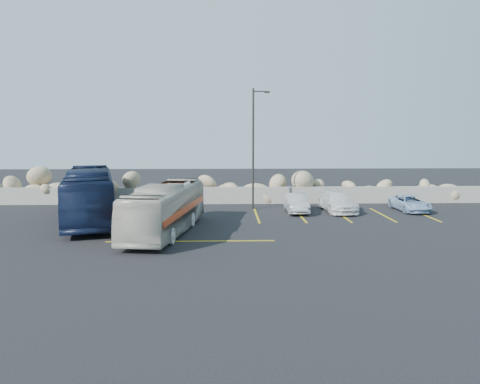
{
  "coord_description": "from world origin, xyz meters",
  "views": [
    {
      "loc": [
        0.7,
        -21.56,
        5.13
      ],
      "look_at": [
        1.46,
        4.0,
        1.87
      ],
      "focal_mm": 35.0,
      "sensor_mm": 36.0,
      "label": 1
    }
  ],
  "objects_px": {
    "vintage_bus": "(166,209)",
    "car_b": "(296,203)",
    "tour_coach": "(89,195)",
    "car_d": "(410,203)",
    "lamppost": "(254,145)",
    "car_c": "(338,202)"
  },
  "relations": [
    {
      "from": "car_c",
      "to": "car_d",
      "type": "relative_size",
      "value": 1.19
    },
    {
      "from": "lamppost",
      "to": "car_c",
      "type": "bearing_deg",
      "value": -11.09
    },
    {
      "from": "lamppost",
      "to": "vintage_bus",
      "type": "bearing_deg",
      "value": -123.86
    },
    {
      "from": "tour_coach",
      "to": "car_c",
      "type": "xyz_separation_m",
      "value": [
        15.25,
        2.8,
        -0.88
      ]
    },
    {
      "from": "vintage_bus",
      "to": "car_d",
      "type": "bearing_deg",
      "value": 31.36
    },
    {
      "from": "car_b",
      "to": "car_c",
      "type": "bearing_deg",
      "value": 5.95
    },
    {
      "from": "car_b",
      "to": "car_c",
      "type": "distance_m",
      "value": 2.77
    },
    {
      "from": "car_b",
      "to": "lamppost",
      "type": "bearing_deg",
      "value": 153.75
    },
    {
      "from": "car_d",
      "to": "tour_coach",
      "type": "bearing_deg",
      "value": -174.56
    },
    {
      "from": "vintage_bus",
      "to": "car_b",
      "type": "distance_m",
      "value": 9.74
    },
    {
      "from": "vintage_bus",
      "to": "tour_coach",
      "type": "relative_size",
      "value": 0.83
    },
    {
      "from": "lamppost",
      "to": "car_b",
      "type": "relative_size",
      "value": 2.2
    },
    {
      "from": "vintage_bus",
      "to": "car_b",
      "type": "bearing_deg",
      "value": 47.22
    },
    {
      "from": "vintage_bus",
      "to": "car_c",
      "type": "bearing_deg",
      "value": 40.13
    },
    {
      "from": "vintage_bus",
      "to": "car_d",
      "type": "distance_m",
      "value": 16.45
    },
    {
      "from": "vintage_bus",
      "to": "tour_coach",
      "type": "height_order",
      "value": "tour_coach"
    },
    {
      "from": "tour_coach",
      "to": "car_b",
      "type": "xyz_separation_m",
      "value": [
        12.5,
        2.53,
        -0.92
      ]
    },
    {
      "from": "tour_coach",
      "to": "car_b",
      "type": "relative_size",
      "value": 3.0
    },
    {
      "from": "tour_coach",
      "to": "car_b",
      "type": "bearing_deg",
      "value": -3.48
    },
    {
      "from": "lamppost",
      "to": "car_b",
      "type": "bearing_deg",
      "value": -26.58
    },
    {
      "from": "car_d",
      "to": "car_b",
      "type": "bearing_deg",
      "value": 179.49
    },
    {
      "from": "vintage_bus",
      "to": "car_b",
      "type": "height_order",
      "value": "vintage_bus"
    }
  ]
}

